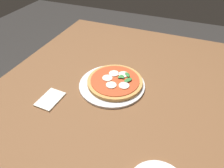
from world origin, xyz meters
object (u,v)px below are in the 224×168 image
Objects in this scene: dining_table at (115,97)px; napkin at (50,99)px; serving_tray at (112,85)px; pizza at (116,81)px.

dining_table is 10.47× the size of napkin.
pizza is at bearing 127.47° from serving_tray.
serving_tray is 0.31m from napkin.
serving_tray is 1.19× the size of pizza.
napkin reaches higher than dining_table.
pizza is at bearing 23.57° from dining_table.
napkin is at bearing -48.20° from serving_tray.
dining_table is 0.11m from pizza.
pizza reaches higher than dining_table.
pizza is (0.01, 0.00, 0.11)m from dining_table.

